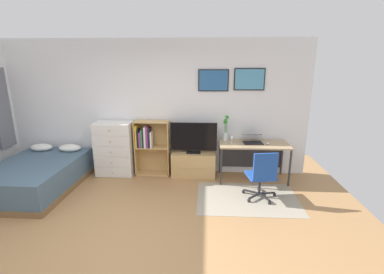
{
  "coord_description": "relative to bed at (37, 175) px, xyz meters",
  "views": [
    {
      "loc": [
        1.06,
        -3.05,
        2.23
      ],
      "look_at": [
        0.79,
        1.5,
        1.0
      ],
      "focal_mm": 25.63,
      "sensor_mm": 36.0,
      "label": 1
    }
  ],
  "objects": [
    {
      "name": "ground_plane",
      "position": [
        2.03,
        -1.4,
        -0.26
      ],
      "size": [
        7.2,
        7.2,
        0.0
      ],
      "primitive_type": "plane",
      "color": "#A87A4C"
    },
    {
      "name": "wall_back_with_posters",
      "position": [
        2.05,
        1.03,
        1.1
      ],
      "size": [
        6.12,
        0.09,
        2.7
      ],
      "color": "white",
      "rests_on": "ground_plane"
    },
    {
      "name": "area_rug",
      "position": [
        3.79,
        -0.16,
        -0.26
      ],
      "size": [
        1.7,
        1.2,
        0.01
      ],
      "primitive_type": "cube",
      "color": "#9E937F",
      "rests_on": "ground_plane"
    },
    {
      "name": "bed",
      "position": [
        0.0,
        0.0,
        0.0
      ],
      "size": [
        1.38,
        1.96,
        0.64
      ],
      "rotation": [
        0.0,
        0.0,
        -0.01
      ],
      "color": "brown",
      "rests_on": "ground_plane"
    },
    {
      "name": "dresser",
      "position": [
        1.21,
        0.76,
        0.29
      ],
      "size": [
        0.74,
        0.46,
        1.1
      ],
      "color": "white",
      "rests_on": "ground_plane"
    },
    {
      "name": "bookshelf",
      "position": [
        1.91,
        0.83,
        0.4
      ],
      "size": [
        0.69,
        0.3,
        1.12
      ],
      "color": "tan",
      "rests_on": "ground_plane"
    },
    {
      "name": "tv_stand",
      "position": [
        2.82,
        0.77,
        -0.01
      ],
      "size": [
        0.88,
        0.41,
        0.49
      ],
      "color": "tan",
      "rests_on": "ground_plane"
    },
    {
      "name": "television",
      "position": [
        2.82,
        0.75,
        0.55
      ],
      "size": [
        0.92,
        0.16,
        0.62
      ],
      "color": "black",
      "rests_on": "tv_stand"
    },
    {
      "name": "desk",
      "position": [
        3.99,
        0.74,
        0.35
      ],
      "size": [
        1.32,
        0.63,
        0.74
      ],
      "color": "tan",
      "rests_on": "ground_plane"
    },
    {
      "name": "office_chair",
      "position": [
        4.01,
        -0.19,
        0.2
      ],
      "size": [
        0.58,
        0.58,
        0.86
      ],
      "rotation": [
        0.0,
        0.0,
        0.16
      ],
      "color": "#232326",
      "rests_on": "ground_plane"
    },
    {
      "name": "laptop",
      "position": [
        3.97,
        0.75,
        0.54
      ],
      "size": [
        0.4,
        0.42,
        0.16
      ],
      "rotation": [
        0.0,
        0.0,
        0.09
      ],
      "color": "black",
      "rests_on": "desk"
    },
    {
      "name": "computer_mouse",
      "position": [
        4.24,
        0.62,
        0.5
      ],
      "size": [
        0.06,
        0.1,
        0.03
      ],
      "primitive_type": "ellipsoid",
      "color": "silver",
      "rests_on": "desk"
    },
    {
      "name": "bamboo_vase",
      "position": [
        3.45,
        0.84,
        0.71
      ],
      "size": [
        0.1,
        0.1,
        0.51
      ],
      "color": "silver",
      "rests_on": "desk"
    },
    {
      "name": "wine_glass",
      "position": [
        3.56,
        0.63,
        0.61
      ],
      "size": [
        0.07,
        0.07,
        0.18
      ],
      "color": "silver",
      "rests_on": "desk"
    }
  ]
}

